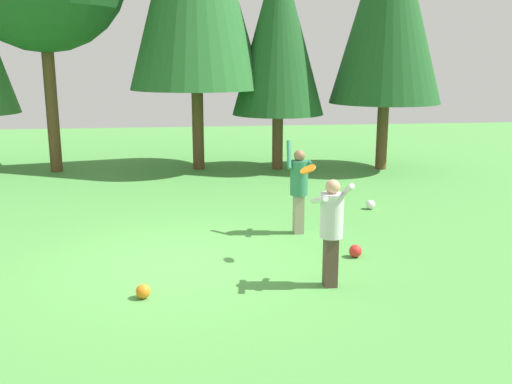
% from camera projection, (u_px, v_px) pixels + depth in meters
% --- Properties ---
extents(ground_plane, '(40.00, 40.00, 0.00)m').
position_uv_depth(ground_plane, '(179.00, 262.00, 9.60)').
color(ground_plane, '#4C9342').
extents(person_thrower, '(0.53, 0.58, 1.81)m').
position_uv_depth(person_thrower, '(299.00, 184.00, 11.02)').
color(person_thrower, gray).
rests_on(person_thrower, ground_plane).
extents(person_catcher, '(0.53, 0.59, 1.63)m').
position_uv_depth(person_catcher, '(332.00, 224.00, 8.40)').
color(person_catcher, '#4C382D').
rests_on(person_catcher, ground_plane).
extents(frisbee, '(0.32, 0.33, 0.14)m').
position_uv_depth(frisbee, '(308.00, 169.00, 9.36)').
color(frisbee, orange).
extents(ball_orange, '(0.21, 0.21, 0.21)m').
position_uv_depth(ball_orange, '(143.00, 291.00, 8.14)').
color(ball_orange, orange).
rests_on(ball_orange, ground_plane).
extents(ball_red, '(0.22, 0.22, 0.22)m').
position_uv_depth(ball_red, '(355.00, 251.00, 9.83)').
color(ball_red, red).
rests_on(ball_red, ground_plane).
extents(ball_white, '(0.21, 0.21, 0.21)m').
position_uv_depth(ball_white, '(371.00, 205.00, 13.00)').
color(ball_white, white).
rests_on(ball_white, ground_plane).
extents(tree_right, '(2.76, 2.76, 6.60)m').
position_uv_depth(tree_right, '(278.00, 31.00, 16.91)').
color(tree_right, brown).
rests_on(tree_right, ground_plane).
extents(tree_far_right, '(3.32, 3.32, 7.94)m').
position_uv_depth(tree_far_right, '(389.00, 1.00, 16.71)').
color(tree_far_right, brown).
rests_on(tree_far_right, ground_plane).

